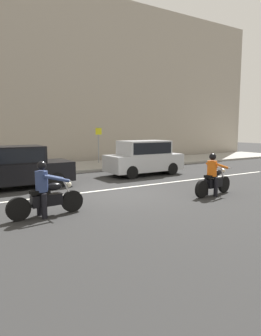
{
  "coord_description": "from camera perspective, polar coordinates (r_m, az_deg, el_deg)",
  "views": [
    {
      "loc": [
        -5.47,
        -9.61,
        2.41
      ],
      "look_at": [
        0.0,
        -0.83,
        1.07
      ],
      "focal_mm": 32.36,
      "sensor_mm": 36.0,
      "label": 1
    }
  ],
  "objects": [
    {
      "name": "parked_hatchback_silver",
      "position": [
        15.88,
        2.57,
        2.06
      ],
      "size": [
        4.06,
        1.76,
        1.8
      ],
      "color": "#B2B5BA",
      "rests_on": "ground_plane"
    },
    {
      "name": "motorcycle_with_rider_orange_stripe",
      "position": [
        11.42,
        15.33,
        -1.82
      ],
      "size": [
        2.04,
        0.74,
        1.54
      ],
      "color": "black",
      "rests_on": "ground_plane"
    },
    {
      "name": "sidewalk_slab",
      "position": [
        18.59,
        -14.57,
        -0.08
      ],
      "size": [
        40.0,
        4.4,
        0.14
      ],
      "primitive_type": "cube",
      "color": "#99968E",
      "rests_on": "ground_plane"
    },
    {
      "name": "motorcycle_with_rider_denim_blue",
      "position": [
        8.68,
        -15.64,
        -4.71
      ],
      "size": [
        2.17,
        0.7,
        1.55
      ],
      "color": "black",
      "rests_on": "ground_plane"
    },
    {
      "name": "parked_sedan_black",
      "position": [
        13.13,
        -20.65,
        0.21
      ],
      "size": [
        4.23,
        1.82,
        1.72
      ],
      "color": "black",
      "rests_on": "ground_plane"
    },
    {
      "name": "ground_plane",
      "position": [
        11.32,
        -2.26,
        -4.91
      ],
      "size": [
        80.0,
        80.0,
        0.0
      ],
      "primitive_type": "plane",
      "color": "#292929"
    },
    {
      "name": "street_sign_post",
      "position": [
        20.4,
        -6.04,
        5.01
      ],
      "size": [
        0.44,
        0.08,
        2.36
      ],
      "color": "gray",
      "rests_on": "sidewalk_slab"
    },
    {
      "name": "lane_marking_stripe",
      "position": [
        12.43,
        -1.44,
        -3.77
      ],
      "size": [
        18.0,
        0.14,
        0.01
      ],
      "primitive_type": "cube",
      "color": "silver",
      "rests_on": "ground_plane"
    },
    {
      "name": "building_facade",
      "position": [
        22.0,
        -17.86,
        16.33
      ],
      "size": [
        40.0,
        1.4,
        11.92
      ],
      "primitive_type": "cube",
      "color": "#A89E8E",
      "rests_on": "ground_plane"
    }
  ]
}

